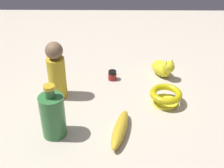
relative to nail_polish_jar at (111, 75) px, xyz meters
The scene contains 7 objects.
ground 0.14m from the nail_polish_jar, ahead, with size 2.00×2.00×0.00m, color #BCB29E.
nail_polish_jar is the anchor object (origin of this frame).
cat_figurine 0.22m from the nail_polish_jar, 97.58° to the left, with size 0.13×0.10×0.10m.
bottle_tall 0.39m from the nail_polish_jar, 28.43° to the right, with size 0.08×0.08×0.19m.
banana 0.34m from the nail_polish_jar, ahead, with size 0.20×0.04×0.04m, color gold.
person_figure_adult 0.26m from the nail_polish_jar, 59.14° to the right, with size 0.07×0.07×0.23m.
bowl 0.27m from the nail_polish_jar, 50.72° to the left, with size 0.12×0.12×0.06m.
Camera 1 is at (0.95, 0.01, 0.70)m, focal length 48.71 mm.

